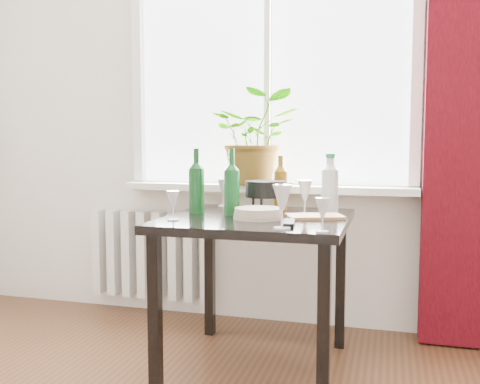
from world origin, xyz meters
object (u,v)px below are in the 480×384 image
(tv_remote, at_px, (289,223))
(cutting_board, at_px, (315,216))
(bottle_amber, at_px, (281,181))
(fondue_pot, at_px, (265,196))
(potted_plant, at_px, (256,138))
(wineglass_front_left, at_px, (173,205))
(wineglass_back_left, at_px, (224,193))
(table, at_px, (257,235))
(wineglass_front_right, at_px, (282,206))
(wineglass_back_center, at_px, (305,197))
(radiator, at_px, (151,254))
(wine_bottle_right, at_px, (232,181))
(plate_stack, at_px, (258,213))
(wineglass_far_right, at_px, (323,215))
(wine_bottle_left, at_px, (196,180))
(cleaning_bottle, at_px, (330,182))

(tv_remote, relative_size, cutting_board, 0.66)
(bottle_amber, relative_size, cutting_board, 1.14)
(fondue_pot, bearing_deg, potted_plant, 120.42)
(wineglass_front_left, bearing_deg, fondue_pot, 51.02)
(wineglass_back_left, height_order, fondue_pot, fondue_pot)
(table, xyz_separation_m, wineglass_front_left, (-0.33, -0.23, 0.16))
(table, distance_m, wineglass_front_right, 0.42)
(bottle_amber, relative_size, wineglass_back_center, 1.69)
(radiator, height_order, fondue_pot, fondue_pot)
(bottle_amber, relative_size, tv_remote, 1.73)
(wine_bottle_right, bearing_deg, fondue_pot, 49.65)
(table, relative_size, cutting_board, 3.34)
(fondue_pot, bearing_deg, radiator, 161.59)
(potted_plant, bearing_deg, cutting_board, -52.89)
(table, height_order, wineglass_front_right, wineglass_front_right)
(plate_stack, bearing_deg, wine_bottle_right, 148.19)
(tv_remote, xyz_separation_m, cutting_board, (0.08, 0.25, -0.00))
(bottle_amber, relative_size, wineglass_back_left, 1.89)
(wine_bottle_right, height_order, bottle_amber, wine_bottle_right)
(wineglass_front_right, distance_m, wineglass_back_center, 0.47)
(wine_bottle_right, relative_size, wineglass_front_right, 1.76)
(potted_plant, bearing_deg, radiator, 176.41)
(wineglass_back_center, bearing_deg, wineglass_front_right, -92.26)
(potted_plant, xyz_separation_m, wineglass_far_right, (0.51, -0.96, -0.31))
(tv_remote, bearing_deg, wineglass_back_center, 80.37)
(wineglass_back_center, relative_size, cutting_board, 0.67)
(radiator, bearing_deg, plate_stack, -38.93)
(wineglass_front_left, height_order, fondue_pot, fondue_pot)
(tv_remote, bearing_deg, wine_bottle_left, 144.46)
(wine_bottle_left, distance_m, wineglass_back_center, 0.54)
(cutting_board, bearing_deg, bottle_amber, 126.54)
(radiator, height_order, wineglass_back_left, wineglass_back_left)
(wineglass_far_right, xyz_separation_m, fondue_pot, (-0.36, 0.55, 0.01))
(potted_plant, xyz_separation_m, wine_bottle_right, (0.02, -0.57, -0.22))
(wineglass_far_right, distance_m, wineglass_back_center, 0.54)
(tv_remote, bearing_deg, wineglass_front_right, -102.02)
(table, relative_size, wineglass_far_right, 6.16)
(cleaning_bottle, xyz_separation_m, cutting_board, (-0.04, -0.25, -0.14))
(cutting_board, bearing_deg, fondue_pot, 150.74)
(wine_bottle_right, relative_size, wineglass_back_center, 1.90)
(potted_plant, relative_size, cleaning_bottle, 1.82)
(radiator, xyz_separation_m, wineglass_far_right, (1.21, -1.01, 0.43))
(cleaning_bottle, distance_m, wineglass_front_right, 0.62)
(wine_bottle_left, xyz_separation_m, wine_bottle_right, (0.19, -0.02, -0.00))
(wineglass_back_center, xyz_separation_m, wineglass_back_left, (-0.48, 0.20, -0.01))
(table, relative_size, wine_bottle_right, 2.62)
(cleaning_bottle, distance_m, wineglass_front_left, 0.82)
(wineglass_back_center, height_order, tv_remote, wineglass_back_center)
(bottle_amber, relative_size, plate_stack, 1.26)
(tv_remote, bearing_deg, cleaning_bottle, 68.89)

